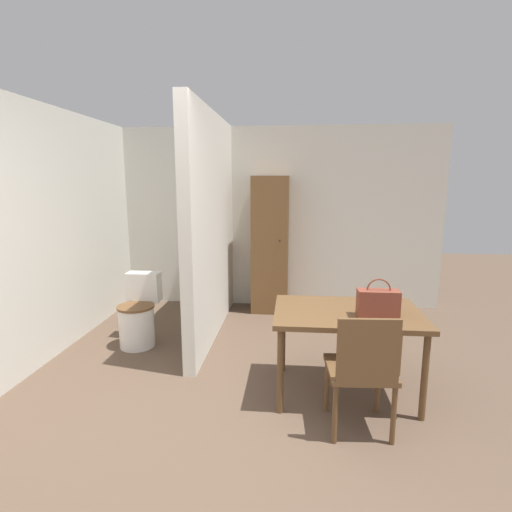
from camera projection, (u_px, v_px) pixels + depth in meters
name	position (u px, v px, depth m)	size (l,w,h in m)	color
ground_plane	(219.00, 473.00, 2.44)	(16.00, 16.00, 0.00)	brown
wall_back	(263.00, 218.00, 5.65)	(4.93, 0.12, 2.50)	silver
wall_left	(53.00, 232.00, 4.09)	(0.12, 4.46, 2.50)	silver
partition_wall	(212.00, 227.00, 4.52)	(0.12, 2.28, 2.50)	silver
dining_table	(347.00, 319.00, 3.26)	(1.18, 0.82, 0.72)	brown
wooden_chair	(362.00, 368.00, 2.75)	(0.48, 0.48, 0.90)	brown
toilet	(139.00, 316.00, 4.33)	(0.39, 0.54, 0.76)	white
handbag	(378.00, 303.00, 3.09)	(0.32, 0.14, 0.30)	brown
wooden_cabinet	(270.00, 245.00, 5.40)	(0.49, 0.48, 1.83)	brown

